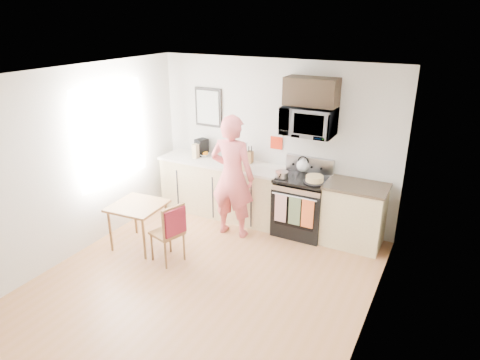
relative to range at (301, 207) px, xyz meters
The scene contains 28 objects.
floor 2.12m from the range, 107.69° to the right, with size 4.60×4.60×0.00m, color #A66E40.
back_wall 1.12m from the range, 152.75° to the left, with size 4.00×0.04×2.60m, color beige.
front_wall 4.41m from the range, 98.38° to the right, with size 4.00×0.04×2.60m, color beige.
left_wall 3.40m from the range, 143.09° to the right, with size 0.04×4.60×2.60m, color beige.
right_wall 2.55m from the range, 55.26° to the right, with size 0.04×4.60×2.60m, color beige.
ceiling 3.00m from the range, 107.69° to the right, with size 4.00×4.60×0.04m, color silver.
window 3.06m from the range, 155.62° to the right, with size 0.06×1.40×1.50m.
cabinet_left 1.43m from the range, behind, with size 2.10×0.60×0.90m, color tan.
countertop_left 1.51m from the range, behind, with size 2.14×0.64×0.04m, color beige.
cabinet_right 0.80m from the range, ahead, with size 0.84×0.60×0.90m, color tan.
countertop_right 0.93m from the range, ahead, with size 0.88×0.64×0.04m, color black.
range is the anchor object (origin of this frame).
microwave 1.33m from the range, 90.06° to the left, with size 0.76×0.51×0.42m, color #A7A7AB.
upper_cabinet 1.75m from the range, 90.04° to the left, with size 0.76×0.35×0.40m, color black.
wall_art 2.27m from the range, behind, with size 0.50×0.04×0.65m.
wall_trivet 1.09m from the range, 151.92° to the left, with size 0.20×0.02×0.20m, color #AD240E.
person 1.18m from the range, 150.48° to the right, with size 0.69×0.45×1.89m, color #CC3C38.
dining_table 2.46m from the range, 142.65° to the right, with size 0.71×0.71×0.66m.
chair 2.07m from the range, 126.23° to the right, with size 0.49×0.46×0.87m.
knife_block 1.17m from the range, 169.30° to the left, with size 0.09×0.12×0.19m, color brown.
utensil_crock 1.26m from the range, 169.17° to the left, with size 0.11×0.11×0.33m.
fruit_bowl 1.91m from the range, behind, with size 0.22×0.22×0.09m.
milk_carton 2.01m from the range, behind, with size 0.09×0.09×0.24m, color tan.
coffee_maker 2.01m from the range, behind, with size 0.21×0.26×0.29m.
bread_bag 1.17m from the range, behind, with size 0.31×0.14×0.11m, color tan.
cake 0.60m from the range, 30.88° to the right, with size 0.31×0.31×0.10m.
kettle 0.64m from the range, 111.97° to the left, with size 0.20×0.20×0.25m.
pot 0.63m from the range, 148.94° to the right, with size 0.20×0.33×0.10m.
Camera 1 is at (2.57, -3.77, 3.22)m, focal length 32.00 mm.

